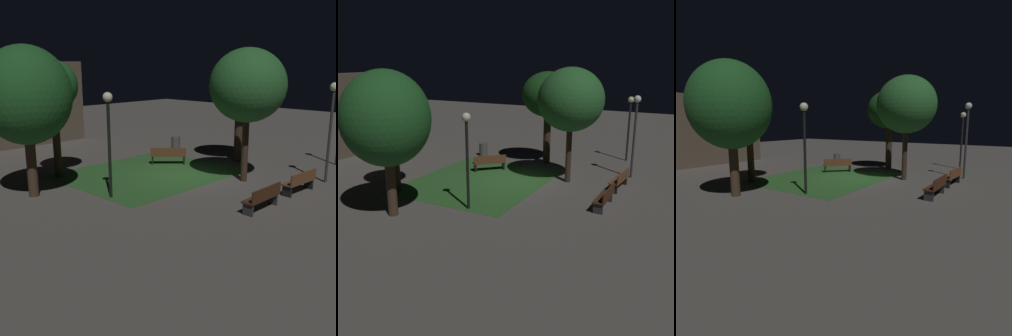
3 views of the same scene
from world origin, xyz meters
TOP-DOWN VIEW (x-y plane):
  - ground_plane at (0.00, 0.00)m, footprint 60.00×60.00m
  - grass_lawn at (-0.67, 1.58)m, footprint 7.52×6.27m
  - bench_back_row at (-1.39, -4.97)m, footprint 1.80×0.49m
  - bench_front_left at (1.39, -4.97)m, footprint 1.83×0.60m
  - bench_lawn_edge at (1.25, 2.11)m, footprint 1.60×1.63m
  - tree_back_left at (-6.10, 2.29)m, footprint 3.37×3.37m
  - tree_near_wall at (-3.88, 4.10)m, footprint 2.14×2.14m
  - tree_lawn_side at (1.32, -2.38)m, footprint 3.19×3.19m
  - tree_left_canopy at (4.27, -0.02)m, footprint 2.98×2.98m
  - lamp_post_path_center at (-4.14, -0.00)m, footprint 0.36×0.36m
  - lamp_post_plaza_east at (3.59, -5.06)m, footprint 0.36×0.36m
  - trash_bin at (4.07, 4.20)m, footprint 0.51×0.51m
  - building_wall_backdrop at (-1.87, 11.82)m, footprint 9.12×0.80m

SIDE VIEW (x-z plane):
  - ground_plane at x=0.00m, z-range 0.00..0.00m
  - grass_lawn at x=-0.67m, z-range 0.00..0.01m
  - trash_bin at x=4.07m, z-range 0.00..0.82m
  - bench_back_row at x=-1.39m, z-range 0.04..0.92m
  - bench_front_left at x=1.39m, z-range 0.04..0.92m
  - bench_lawn_edge at x=1.25m, z-range 0.04..0.92m
  - building_wall_backdrop at x=-1.87m, z-range 0.00..5.11m
  - lamp_post_path_center at x=-4.14m, z-range 0.76..4.76m
  - lamp_post_plaza_east at x=3.59m, z-range 0.79..5.03m
  - tree_back_left at x=-6.10m, z-range 1.00..6.67m
  - tree_left_canopy at x=4.27m, z-range 1.32..6.63m
  - tree_near_wall at x=-3.88m, z-range 1.39..6.56m
  - tree_lawn_side at x=1.32m, z-range 1.27..6.91m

